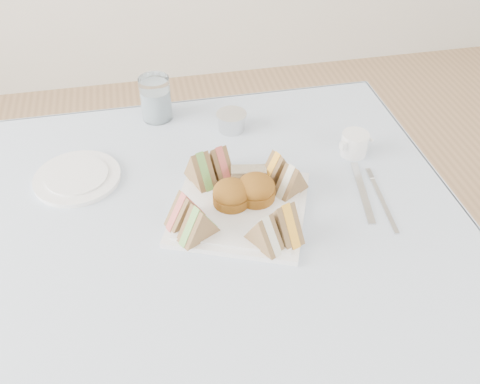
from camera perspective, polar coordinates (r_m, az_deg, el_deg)
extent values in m
cube|color=brown|center=(1.34, -1.80, -15.93)|extent=(0.90, 0.90, 0.74)
cube|color=#9EB3D1|center=(1.05, -2.22, -4.80)|extent=(1.02, 1.02, 0.01)
cube|color=white|center=(1.10, 0.00, -1.73)|extent=(0.34, 0.34, 0.01)
cylinder|color=#A26323|center=(1.08, -0.94, -0.21)|extent=(0.10, 0.10, 0.05)
cylinder|color=#A26323|center=(1.09, 1.72, 0.34)|extent=(0.08, 0.08, 0.05)
cube|color=tan|center=(1.14, 0.94, 1.81)|extent=(0.08, 0.04, 0.04)
cylinder|color=white|center=(1.22, -16.96, 1.47)|extent=(0.22, 0.22, 0.01)
cylinder|color=white|center=(1.36, -8.98, 9.83)|extent=(0.10, 0.10, 0.11)
cylinder|color=silver|center=(1.32, -0.91, 7.46)|extent=(0.09, 0.09, 0.04)
cube|color=silver|center=(1.17, 12.93, 0.03)|extent=(0.05, 0.20, 0.00)
cube|color=silver|center=(1.15, 15.09, -1.32)|extent=(0.03, 0.17, 0.00)
cylinder|color=white|center=(1.26, 12.10, 5.04)|extent=(0.08, 0.08, 0.05)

